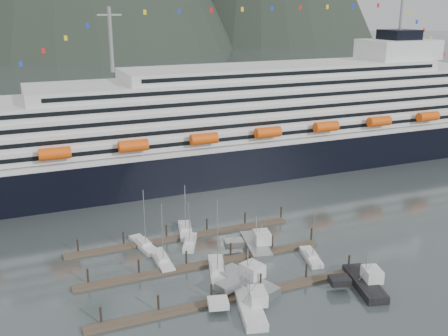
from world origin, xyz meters
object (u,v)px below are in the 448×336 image
at_px(trawler_c, 248,304).
at_px(sailboat_h, 311,257).
at_px(trawler_e, 255,245).
at_px(trawler_b, 247,281).
at_px(sailboat_f, 185,231).
at_px(trawler_d, 364,282).
at_px(cruise_ship, 254,129).
at_px(sailboat_e, 144,245).
at_px(sailboat_d, 217,271).
at_px(sailboat_c, 190,243).
at_px(sailboat_b, 162,261).

bearing_deg(trawler_c, sailboat_h, -45.27).
bearing_deg(trawler_e, trawler_b, 159.92).
xyz_separation_m(sailboat_f, sailboat_h, (18.40, -20.88, -0.02)).
bearing_deg(trawler_e, trawler_d, -140.28).
bearing_deg(cruise_ship, sailboat_h, -104.70).
bearing_deg(sailboat_e, sailboat_d, -158.80).
bearing_deg(trawler_b, trawler_d, -132.69).
height_order(sailboat_c, sailboat_e, sailboat_e).
relative_size(sailboat_c, sailboat_f, 0.84).
bearing_deg(sailboat_f, sailboat_h, -124.18).
height_order(trawler_b, trawler_c, trawler_b).
bearing_deg(trawler_b, trawler_e, -50.87).
bearing_deg(sailboat_b, sailboat_e, 12.43).
distance_m(sailboat_f, trawler_d, 39.56).
bearing_deg(trawler_c, sailboat_b, 36.08).
bearing_deg(trawler_e, trawler_c, 162.73).
xyz_separation_m(sailboat_b, trawler_b, (11.17, -13.91, 0.57)).
xyz_separation_m(sailboat_b, trawler_c, (8.38, -20.49, 0.47)).
distance_m(cruise_ship, trawler_e, 55.78).
bearing_deg(cruise_ship, sailboat_c, -129.05).
bearing_deg(trawler_b, sailboat_h, -93.51).
height_order(sailboat_c, trawler_b, sailboat_c).
xyz_separation_m(sailboat_d, trawler_b, (3.09, -6.12, 0.55)).
bearing_deg(trawler_c, trawler_b, -9.14).
relative_size(sailboat_c, trawler_d, 0.77).
distance_m(sailboat_c, trawler_d, 35.34).
height_order(sailboat_c, trawler_d, sailboat_c).
xyz_separation_m(sailboat_b, trawler_e, (18.76, -1.53, 0.56)).
xyz_separation_m(sailboat_c, sailboat_e, (-8.94, 2.50, 0.03)).
relative_size(sailboat_h, trawler_d, 0.88).
relative_size(sailboat_d, trawler_e, 1.22).
distance_m(trawler_b, trawler_c, 7.15).
distance_m(sailboat_b, trawler_c, 22.14).
height_order(trawler_b, trawler_e, trawler_b).
bearing_deg(trawler_b, trawler_c, 137.64).
xyz_separation_m(cruise_ship, trawler_c, (-33.51, -68.50, -11.17)).
bearing_deg(sailboat_h, trawler_e, 59.01).
bearing_deg(trawler_c, sailboat_c, 16.07).
relative_size(sailboat_f, trawler_d, 0.92).
height_order(trawler_b, trawler_d, trawler_b).
distance_m(sailboat_b, sailboat_e, 8.11).
distance_m(sailboat_c, trawler_c, 25.98).
distance_m(cruise_ship, sailboat_h, 60.54).
xyz_separation_m(sailboat_f, trawler_d, (21.31, -33.32, 0.50)).
height_order(cruise_ship, sailboat_f, cruise_ship).
bearing_deg(sailboat_e, trawler_b, -160.09).
height_order(sailboat_b, sailboat_c, sailboat_b).
bearing_deg(sailboat_h, sailboat_b, 84.12).
xyz_separation_m(trawler_d, trawler_e, (-10.97, 20.37, 0.05)).
relative_size(sailboat_b, trawler_e, 1.02).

